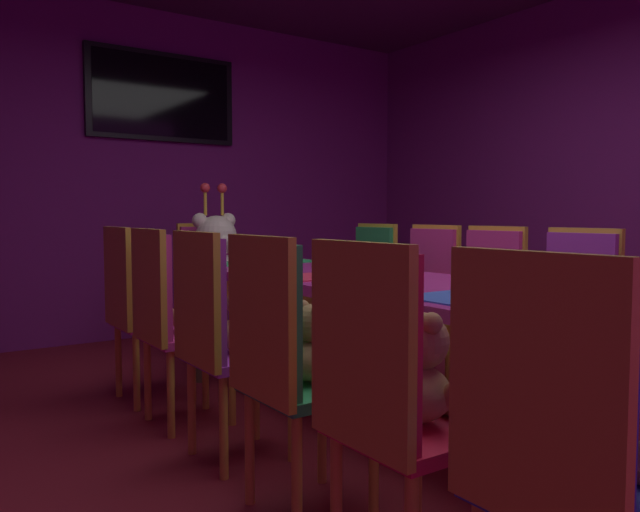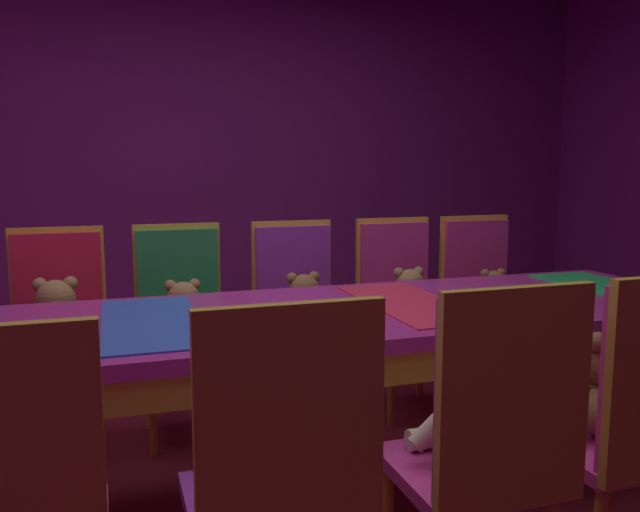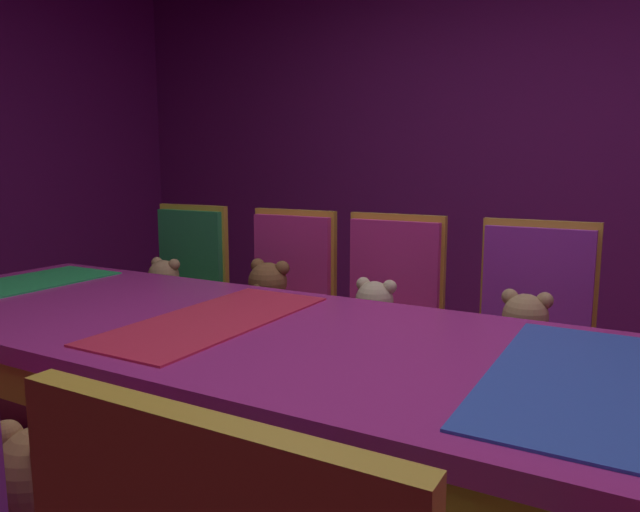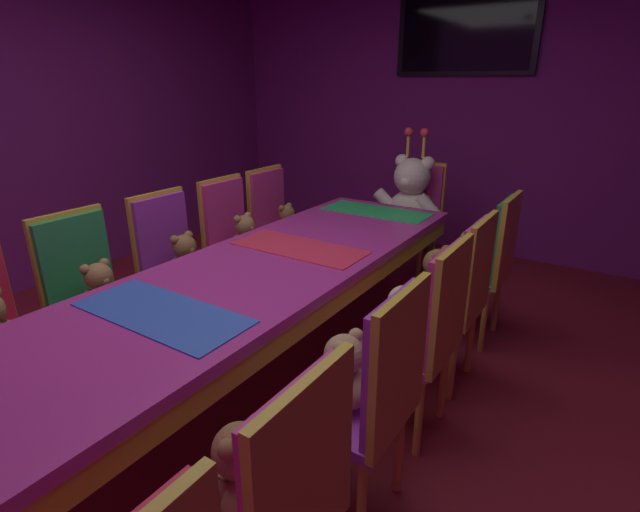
% 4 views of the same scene
% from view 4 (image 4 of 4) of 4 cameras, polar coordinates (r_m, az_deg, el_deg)
% --- Properties ---
extents(ground_plane, '(7.90, 7.90, 0.00)m').
position_cam_4_polar(ground_plane, '(2.70, -8.47, -17.00)').
color(ground_plane, maroon).
extents(wall_back, '(5.20, 0.12, 2.80)m').
position_cam_4_polar(wall_back, '(5.00, 16.62, 16.86)').
color(wall_back, '#721E72').
rests_on(wall_back, ground_plane).
extents(banquet_table, '(0.90, 3.38, 0.75)m').
position_cam_4_polar(banquet_table, '(2.36, -9.29, -4.16)').
color(banquet_table, '#B22D8C').
rests_on(banquet_table, ground_plane).
extents(chair_left_2, '(0.42, 0.41, 0.98)m').
position_cam_4_polar(chair_left_2, '(2.87, -26.40, -2.96)').
color(chair_left_2, '#268C4C').
rests_on(chair_left_2, ground_plane).
extents(teddy_left_2, '(0.24, 0.31, 0.29)m').
position_cam_4_polar(teddy_left_2, '(2.76, -24.78, -3.92)').
color(teddy_left_2, '#9E7247').
rests_on(teddy_left_2, chair_left_2).
extents(chair_left_3, '(0.42, 0.41, 0.98)m').
position_cam_4_polar(chair_left_3, '(3.15, -17.56, 0.23)').
color(chair_left_3, purple).
rests_on(chair_left_3, ground_plane).
extents(teddy_left_3, '(0.24, 0.31, 0.30)m').
position_cam_4_polar(teddy_left_3, '(3.05, -15.79, -0.47)').
color(teddy_left_3, olive).
rests_on(teddy_left_3, chair_left_3).
extents(chair_left_4, '(0.42, 0.41, 0.98)m').
position_cam_4_polar(chair_left_4, '(3.51, -10.66, 2.86)').
color(chair_left_4, '#CC338C').
rests_on(chair_left_4, ground_plane).
extents(teddy_left_4, '(0.24, 0.31, 0.29)m').
position_cam_4_polar(teddy_left_4, '(3.42, -8.88, 2.27)').
color(teddy_left_4, '#9E7247').
rests_on(teddy_left_4, chair_left_4).
extents(chair_left_5, '(0.42, 0.41, 0.98)m').
position_cam_4_polar(chair_left_5, '(3.86, -5.63, 4.72)').
color(chair_left_5, '#CC338C').
rests_on(chair_left_5, ground_plane).
extents(teddy_left_5, '(0.21, 0.27, 0.26)m').
position_cam_4_polar(teddy_left_5, '(3.79, -3.93, 4.02)').
color(teddy_left_5, olive).
rests_on(teddy_left_5, chair_left_5).
extents(chair_right_1, '(0.42, 0.41, 0.98)m').
position_cam_4_polar(chair_right_1, '(1.40, -4.64, -26.99)').
color(chair_right_1, '#CC338C').
rests_on(chair_right_1, ground_plane).
extents(teddy_right_1, '(0.25, 0.33, 0.31)m').
position_cam_4_polar(teddy_right_1, '(1.47, -9.58, -24.62)').
color(teddy_right_1, olive).
rests_on(teddy_right_1, chair_right_1).
extents(chair_right_2, '(0.42, 0.41, 0.98)m').
position_cam_4_polar(chair_right_2, '(1.77, 6.92, -15.24)').
color(chair_right_2, purple).
rests_on(chair_right_2, ground_plane).
extents(teddy_right_2, '(0.25, 0.32, 0.30)m').
position_cam_4_polar(teddy_right_2, '(1.83, 2.73, -14.09)').
color(teddy_right_2, tan).
rests_on(teddy_right_2, chair_right_2).
extents(chair_right_3, '(0.42, 0.41, 0.98)m').
position_cam_4_polar(chair_right_3, '(2.22, 13.19, -7.92)').
color(chair_right_3, '#CC338C').
rests_on(chair_right_3, ground_plane).
extents(teddy_right_3, '(0.24, 0.31, 0.29)m').
position_cam_4_polar(teddy_right_3, '(2.27, 9.73, -7.34)').
color(teddy_right_3, beige).
rests_on(teddy_right_3, chair_right_3).
extents(chair_right_4, '(0.42, 0.41, 0.98)m').
position_cam_4_polar(chair_right_4, '(2.64, 16.74, -3.57)').
color(chair_right_4, '#CC338C').
rests_on(chair_right_4, ground_plane).
extents(teddy_right_4, '(0.27, 0.35, 0.33)m').
position_cam_4_polar(teddy_right_4, '(2.67, 13.75, -2.87)').
color(teddy_right_4, brown).
rests_on(teddy_right_4, chair_right_4).
extents(chair_right_5, '(0.42, 0.41, 0.98)m').
position_cam_4_polar(chair_right_5, '(3.18, 19.97, 0.11)').
color(chair_right_5, '#268C4C').
rests_on(chair_right_5, ground_plane).
extents(teddy_right_5, '(0.24, 0.31, 0.29)m').
position_cam_4_polar(teddy_right_5, '(3.21, 17.47, 0.36)').
color(teddy_right_5, tan).
rests_on(teddy_right_5, chair_right_5).
extents(throne_chair, '(0.41, 0.42, 0.98)m').
position_cam_4_polar(throne_chair, '(4.21, 11.58, 5.69)').
color(throne_chair, '#CC338C').
rests_on(throne_chair, ground_plane).
extents(king_teddy_bear, '(0.64, 0.49, 0.82)m').
position_cam_4_polar(king_teddy_bear, '(4.03, 10.80, 6.92)').
color(king_teddy_bear, silver).
rests_on(king_teddy_bear, throne_chair).
extents(wall_tv, '(1.29, 0.06, 0.75)m').
position_cam_4_polar(wall_tv, '(4.92, 17.08, 24.39)').
color(wall_tv, black).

